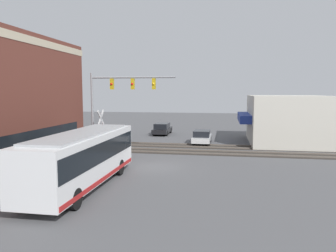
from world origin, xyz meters
name	(u,v)px	position (x,y,z in m)	size (l,w,h in m)	color
ground_plane	(154,167)	(0.00, 0.00, 0.00)	(120.00, 120.00, 0.00)	#565659
shop_building	(286,119)	(13.13, -11.20, 2.46)	(10.03, 8.71, 4.92)	beige
city_bus	(83,157)	(-5.66, 2.80, 1.71)	(10.34, 2.59, 3.10)	white
traffic_signal_gantry	(117,94)	(4.19, 4.14, 5.13)	(0.42, 7.35, 6.92)	gray
crossing_signal	(101,128)	(3.75, 5.42, 2.30)	(1.41, 1.18, 3.81)	gray
rail_track_near	(168,151)	(6.00, 0.00, 0.03)	(2.60, 60.00, 0.15)	#332D28
rail_track_far	(174,145)	(9.20, 0.00, 0.03)	(2.60, 60.00, 0.15)	#332D28
parked_car_white	(202,137)	(11.22, -2.60, 0.64)	(4.28, 1.82, 1.37)	silver
parked_car_black	(162,129)	(17.46, 2.80, 0.66)	(4.55, 1.82, 1.42)	black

